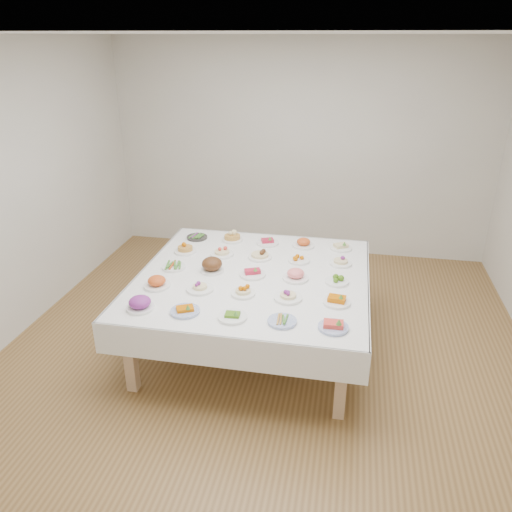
% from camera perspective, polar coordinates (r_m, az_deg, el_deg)
% --- Properties ---
extents(room_envelope, '(5.02, 5.02, 2.81)m').
position_cam_1_polar(room_envelope, '(4.22, 1.37, 10.84)').
color(room_envelope, olive).
rests_on(room_envelope, ground).
extents(display_table, '(2.12, 2.12, 0.75)m').
position_cam_1_polar(display_table, '(4.65, -0.35, -2.96)').
color(display_table, white).
rests_on(display_table, ground).
extents(dish_0, '(0.22, 0.22, 0.13)m').
position_cam_1_polar(dish_0, '(4.15, -13.13, -5.18)').
color(dish_0, white).
rests_on(dish_0, display_table).
extents(dish_1, '(0.23, 0.23, 0.10)m').
position_cam_1_polar(dish_1, '(4.05, -8.12, -5.95)').
color(dish_1, '#4C66B2').
rests_on(dish_1, display_table).
extents(dish_2, '(0.23, 0.23, 0.09)m').
position_cam_1_polar(dish_2, '(3.94, -2.71, -6.72)').
color(dish_2, white).
rests_on(dish_2, display_table).
extents(dish_3, '(0.23, 0.23, 0.05)m').
position_cam_1_polar(dish_3, '(3.89, 3.00, -7.37)').
color(dish_3, '#4C66B2').
rests_on(dish_3, display_table).
extents(dish_4, '(0.23, 0.23, 0.11)m').
position_cam_1_polar(dish_4, '(3.84, 8.85, -7.61)').
color(dish_4, '#4C66B2').
rests_on(dish_4, display_table).
extents(dish_5, '(0.23, 0.23, 0.13)m').
position_cam_1_polar(dish_5, '(4.48, -11.28, -2.81)').
color(dish_5, white).
rests_on(dish_5, display_table).
extents(dish_6, '(0.23, 0.23, 0.11)m').
position_cam_1_polar(dish_6, '(4.36, -6.44, -3.37)').
color(dish_6, white).
rests_on(dish_6, display_table).
extents(dish_7, '(0.21, 0.21, 0.11)m').
position_cam_1_polar(dish_7, '(4.27, -1.49, -3.85)').
color(dish_7, white).
rests_on(dish_7, display_table).
extents(dish_8, '(0.24, 0.24, 0.11)m').
position_cam_1_polar(dish_8, '(4.20, 3.69, -4.34)').
color(dish_8, white).
rests_on(dish_8, display_table).
extents(dish_9, '(0.23, 0.23, 0.10)m').
position_cam_1_polar(dish_9, '(4.19, 9.21, -4.92)').
color(dish_9, white).
rests_on(dish_9, display_table).
extents(dish_10, '(0.22, 0.22, 0.06)m').
position_cam_1_polar(dish_10, '(4.81, -9.39, -1.13)').
color(dish_10, white).
rests_on(dish_10, display_table).
extents(dish_11, '(0.21, 0.21, 0.13)m').
position_cam_1_polar(dish_11, '(4.69, -5.05, -1.08)').
color(dish_11, white).
rests_on(dish_11, display_table).
extents(dish_12, '(0.24, 0.24, 0.10)m').
position_cam_1_polar(dish_12, '(4.60, -0.41, -1.84)').
color(dish_12, white).
rests_on(dish_12, display_table).
extents(dish_13, '(0.24, 0.24, 0.12)m').
position_cam_1_polar(dish_13, '(4.54, 4.56, -2.05)').
color(dish_13, white).
rests_on(dish_13, display_table).
extents(dish_14, '(0.21, 0.21, 0.08)m').
position_cam_1_polar(dish_14, '(4.53, 9.24, -2.67)').
color(dish_14, white).
rests_on(dish_14, display_table).
extents(dish_15, '(0.22, 0.22, 0.12)m').
position_cam_1_polar(dish_15, '(5.14, -8.10, 0.95)').
color(dish_15, white).
rests_on(dish_15, display_table).
extents(dish_16, '(0.23, 0.23, 0.13)m').
position_cam_1_polar(dish_16, '(5.03, -3.91, 0.70)').
color(dish_16, white).
rests_on(dish_16, display_table).
extents(dish_17, '(0.23, 0.23, 0.13)m').
position_cam_1_polar(dish_17, '(4.95, 0.45, 0.39)').
color(dish_17, white).
rests_on(dish_17, display_table).
extents(dish_18, '(0.21, 0.21, 0.08)m').
position_cam_1_polar(dish_18, '(4.90, 4.93, -0.30)').
color(dish_18, white).
rests_on(dish_18, display_table).
extents(dish_19, '(0.21, 0.21, 0.10)m').
position_cam_1_polar(dish_19, '(4.89, 9.66, -0.50)').
color(dish_19, white).
rests_on(dish_19, display_table).
extents(dish_20, '(0.22, 0.22, 0.05)m').
position_cam_1_polar(dish_20, '(5.49, -6.76, 2.21)').
color(dish_20, '#2F2C29').
rests_on(dish_20, display_table).
extents(dish_21, '(0.24, 0.23, 0.14)m').
position_cam_1_polar(dish_21, '(5.38, -2.74, 2.41)').
color(dish_21, white).
rests_on(dish_21, display_table).
extents(dish_22, '(0.23, 0.23, 0.09)m').
position_cam_1_polar(dish_22, '(5.30, 1.32, 1.71)').
color(dish_22, white).
rests_on(dish_22, display_table).
extents(dish_23, '(0.23, 0.23, 0.12)m').
position_cam_1_polar(dish_23, '(5.25, 5.45, 1.64)').
color(dish_23, white).
rests_on(dish_23, display_table).
extents(dish_24, '(0.22, 0.22, 0.10)m').
position_cam_1_polar(dish_24, '(5.25, 9.67, 1.19)').
color(dish_24, white).
rests_on(dish_24, display_table).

